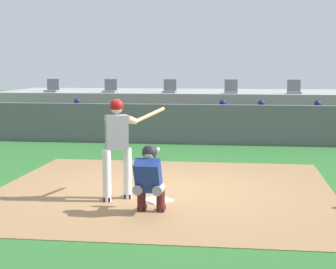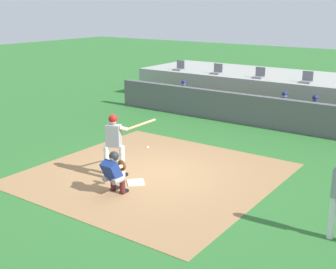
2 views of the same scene
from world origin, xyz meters
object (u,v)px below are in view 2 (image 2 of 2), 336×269
Objects in this scene: catcher_crouched at (114,171)px; stadium_seat_1 at (217,71)px; dugout_player_2 at (313,112)px; batter_at_plate at (115,142)px; home_plate at (136,182)px; dugout_player_1 at (282,107)px; dugout_player_0 at (182,94)px; stadium_seat_3 at (307,80)px; stadium_seat_2 at (259,75)px; stadium_seat_0 at (179,67)px.

catcher_crouched is 11.51m from stadium_seat_1.
batter_at_plate is at bearing -108.68° from dugout_player_2.
home_plate is 8.22m from dugout_player_1.
home_plate is 1.01m from catcher_crouched.
stadium_seat_3 reaches higher than dugout_player_0.
stadium_seat_2 is 1.00× the size of stadium_seat_3.
batter_at_plate is 10.22m from stadium_seat_2.
batter_at_plate is at bearing -87.74° from stadium_seat_2.
home_plate is 0.24× the size of batter_at_plate.
catcher_crouched reaches higher than home_plate.
dugout_player_0 is 2.71× the size of stadium_seat_1.
stadium_seat_2 reaches higher than dugout_player_1.
dugout_player_1 is (0.87, 8.97, 0.07)m from catcher_crouched.
dugout_player_2 is at bearing -63.91° from stadium_seat_3.
dugout_player_0 is at bearing -157.80° from stadium_seat_3.
dugout_player_1 is 4.67m from stadium_seat_1.
catcher_crouched is 3.83× the size of stadium_seat_1.
stadium_seat_1 is at bearing 180.00° from stadium_seat_2.
stadium_seat_1 is (-3.25, 10.18, 1.51)m from home_plate.
catcher_crouched is 1.41× the size of dugout_player_2.
stadium_seat_3 is (1.08, 10.18, 1.51)m from home_plate.
dugout_player_2 is 2.42m from stadium_seat_3.
batter_at_plate reaches higher than dugout_player_2.
dugout_player_2 is 5.77m from stadium_seat_1.
stadium_seat_1 is at bearing 159.10° from dugout_player_2.
stadium_seat_2 is at bearing 0.00° from stadium_seat_1.
stadium_seat_0 is at bearing 126.64° from dugout_player_0.
dugout_player_0 is at bearing 180.00° from dugout_player_2.
dugout_player_1 is (1.55, 8.16, -0.36)m from batter_at_plate.
stadium_seat_0 is (-1.51, 2.03, 0.86)m from dugout_player_0.
stadium_seat_2 is (2.17, 0.00, 0.00)m from stadium_seat_1.
home_plate is 9.05m from dugout_player_0.
batter_at_plate is 0.98× the size of catcher_crouched.
stadium_seat_0 is (-5.42, 10.18, 1.51)m from home_plate.
catcher_crouched is (0.68, -0.80, -0.43)m from batter_at_plate.
stadium_seat_2 is at bearing 96.08° from home_plate.
stadium_seat_1 reaches higher than catcher_crouched.
catcher_crouched is at bearing -84.36° from stadium_seat_2.
dugout_player_0 is 5.45m from stadium_seat_3.
stadium_seat_3 is at bearing 116.09° from dugout_player_2.
stadium_seat_3 is at bearing 0.00° from stadium_seat_0.
stadium_seat_3 is (1.76, 10.20, 0.50)m from batter_at_plate.
dugout_player_2 is 3.86m from stadium_seat_2.
home_plate is at bearing -64.39° from dugout_player_0.
dugout_player_2 is 2.71× the size of stadium_seat_0.
dugout_player_2 is 2.71× the size of stadium_seat_2.
catcher_crouched is 9.78m from dugout_player_0.
dugout_player_1 is at bearing -96.03° from stadium_seat_3.
stadium_seat_1 is at bearing 0.00° from stadium_seat_0.
catcher_crouched is 9.20m from dugout_player_2.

